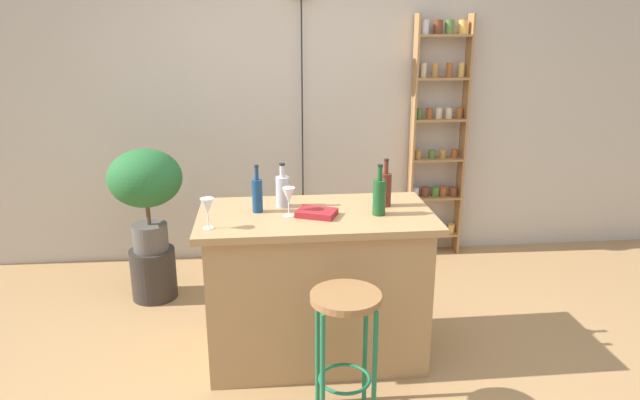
# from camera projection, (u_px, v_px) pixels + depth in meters

# --- Properties ---
(ground) EXTENTS (12.00, 12.00, 0.00)m
(ground) POSITION_uv_depth(u_px,v_px,m) (321.00, 381.00, 3.24)
(ground) COLOR #A37A4C
(back_wall) EXTENTS (6.40, 0.10, 2.80)m
(back_wall) POSITION_uv_depth(u_px,v_px,m) (296.00, 91.00, 4.68)
(back_wall) COLOR #BCB2A3
(back_wall) RESTS_ON ground
(kitchen_counter) EXTENTS (1.33, 0.71, 0.90)m
(kitchen_counter) POSITION_uv_depth(u_px,v_px,m) (316.00, 285.00, 3.39)
(kitchen_counter) COLOR #A87F51
(kitchen_counter) RESTS_ON ground
(bar_stool) EXTENTS (0.35, 0.35, 0.69)m
(bar_stool) POSITION_uv_depth(u_px,v_px,m) (345.00, 326.00, 2.80)
(bar_stool) COLOR #196642
(bar_stool) RESTS_ON ground
(spice_shelf) EXTENTS (0.45, 0.14, 2.00)m
(spice_shelf) POSITION_uv_depth(u_px,v_px,m) (438.00, 136.00, 4.77)
(spice_shelf) COLOR #9E7042
(spice_shelf) RESTS_ON ground
(plant_stool) EXTENTS (0.32, 0.32, 0.37)m
(plant_stool) POSITION_uv_depth(u_px,v_px,m) (154.00, 273.00, 4.18)
(plant_stool) COLOR #2D2823
(plant_stool) RESTS_ON ground
(potted_plant) EXTENTS (0.51, 0.46, 0.73)m
(potted_plant) POSITION_uv_depth(u_px,v_px,m) (146.00, 185.00, 3.99)
(potted_plant) COLOR #514C47
(potted_plant) RESTS_ON plant_stool
(bottle_wine_red) EXTENTS (0.06, 0.06, 0.27)m
(bottle_wine_red) POSITION_uv_depth(u_px,v_px,m) (257.00, 194.00, 3.25)
(bottle_wine_red) COLOR navy
(bottle_wine_red) RESTS_ON kitchen_counter
(bottle_vinegar) EXTENTS (0.07, 0.07, 0.28)m
(bottle_vinegar) POSITION_uv_depth(u_px,v_px,m) (385.00, 188.00, 3.35)
(bottle_vinegar) COLOR #5B2319
(bottle_vinegar) RESTS_ON kitchen_counter
(bottle_olive_oil) EXTENTS (0.07, 0.07, 0.29)m
(bottle_olive_oil) POSITION_uv_depth(u_px,v_px,m) (379.00, 196.00, 3.20)
(bottle_olive_oil) COLOR #194C23
(bottle_olive_oil) RESTS_ON kitchen_counter
(bottle_sauce_amber) EXTENTS (0.08, 0.08, 0.26)m
(bottle_sauce_amber) POSITION_uv_depth(u_px,v_px,m) (283.00, 190.00, 3.34)
(bottle_sauce_amber) COLOR #B2B2B7
(bottle_sauce_amber) RESTS_ON kitchen_counter
(wine_glass_left) EXTENTS (0.07, 0.07, 0.16)m
(wine_glass_left) POSITION_uv_depth(u_px,v_px,m) (207.00, 207.00, 2.98)
(wine_glass_left) COLOR silver
(wine_glass_left) RESTS_ON kitchen_counter
(wine_glass_center) EXTENTS (0.07, 0.07, 0.16)m
(wine_glass_center) POSITION_uv_depth(u_px,v_px,m) (289.00, 196.00, 3.17)
(wine_glass_center) COLOR silver
(wine_glass_center) RESTS_ON kitchen_counter
(cookbook) EXTENTS (0.25, 0.22, 0.03)m
(cookbook) POSITION_uv_depth(u_px,v_px,m) (316.00, 213.00, 3.20)
(cookbook) COLOR maroon
(cookbook) RESTS_ON kitchen_counter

